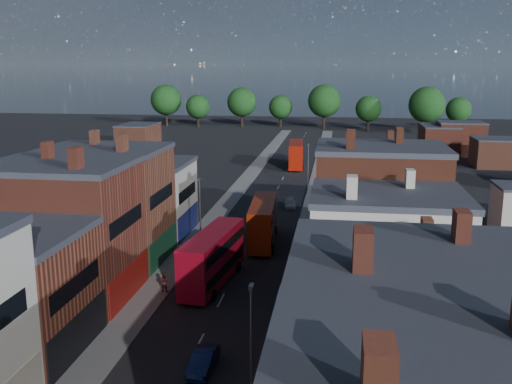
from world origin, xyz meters
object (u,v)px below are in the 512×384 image
(car_2, at_px, (226,232))
(bus_0, at_px, (213,257))
(ped_3, at_px, (313,257))
(ped_1, at_px, (164,282))
(car_1, at_px, (203,361))
(bus_2, at_px, (296,154))
(bus_1, at_px, (263,221))
(car_3, at_px, (290,203))

(car_2, bearing_deg, bus_0, -81.28)
(bus_0, height_order, ped_3, bus_0)
(bus_0, xyz_separation_m, car_2, (-1.77, 15.16, -2.06))
(car_2, height_order, ped_1, ped_1)
(bus_0, relative_size, ped_3, 6.74)
(car_1, height_order, ped_3, ped_3)
(bus_0, relative_size, car_1, 2.89)
(bus_2, bearing_deg, car_2, -99.37)
(car_1, bearing_deg, bus_0, 101.84)
(ped_3, bearing_deg, bus_1, 54.38)
(bus_1, xyz_separation_m, ped_1, (-6.99, -15.90, -1.64))
(car_3, distance_m, ped_3, 24.96)
(bus_1, bearing_deg, car_3, 81.28)
(car_2, relative_size, ped_3, 2.73)
(car_2, xyz_separation_m, ped_1, (-2.22, -17.77, 0.37))
(car_1, xyz_separation_m, car_2, (-4.47, 30.53, -0.01))
(car_3, xyz_separation_m, ped_3, (4.50, -24.55, 0.42))
(car_1, distance_m, car_3, 46.30)
(bus_0, bearing_deg, bus_1, 84.25)
(car_2, distance_m, car_3, 16.99)
(bus_1, xyz_separation_m, ped_3, (6.18, -6.94, -1.68))
(bus_0, xyz_separation_m, car_3, (4.67, 30.88, -2.15))
(car_1, xyz_separation_m, ped_3, (6.48, 21.71, 0.33))
(car_1, bearing_deg, bus_1, 91.28)
(bus_2, relative_size, ped_1, 6.53)
(ped_1, bearing_deg, car_2, -87.69)
(car_2, bearing_deg, car_1, -79.61)
(car_3, bearing_deg, car_1, -100.41)
(bus_2, height_order, car_2, bus_2)
(bus_0, bearing_deg, car_2, 103.62)
(bus_1, height_order, ped_3, bus_1)
(bus_1, xyz_separation_m, car_3, (1.67, 17.60, -2.10))
(bus_2, height_order, car_1, bus_2)
(bus_2, distance_m, car_3, 33.28)
(car_1, distance_m, ped_1, 14.41)
(bus_1, xyz_separation_m, car_2, (-4.77, 1.88, -2.01))
(bus_1, distance_m, car_3, 17.81)
(bus_1, distance_m, ped_1, 17.44)
(bus_2, distance_m, ped_3, 58.06)
(car_2, bearing_deg, ped_3, -36.80)
(ped_3, bearing_deg, car_1, 176.11)
(ped_3, bearing_deg, ped_1, 136.94)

